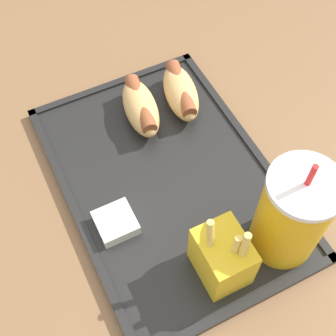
{
  "coord_description": "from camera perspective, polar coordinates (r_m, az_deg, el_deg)",
  "views": [
    {
      "loc": [
        0.32,
        -0.19,
        1.31
      ],
      "look_at": [
        -0.01,
        -0.03,
        0.74
      ],
      "focal_mm": 50.0,
      "sensor_mm": 36.0,
      "label": 1
    }
  ],
  "objects": [
    {
      "name": "ground_plane",
      "position": [
        1.36,
        1.43,
        -17.03
      ],
      "size": [
        8.0,
        8.0,
        0.0
      ],
      "primitive_type": "plane",
      "color": "gray"
    },
    {
      "name": "dining_table",
      "position": [
        1.03,
        1.85,
        -11.69
      ],
      "size": [
        1.47,
        0.98,
        0.7
      ],
      "color": "brown",
      "rests_on": "ground_plane"
    },
    {
      "name": "food_tray",
      "position": [
        0.7,
        0.0,
        -1.53
      ],
      "size": [
        0.44,
        0.3,
        0.01
      ],
      "color": "black",
      "rests_on": "dining_table"
    },
    {
      "name": "soda_cup",
      "position": [
        0.6,
        14.92,
        -5.48
      ],
      "size": [
        0.09,
        0.09,
        0.19
      ],
      "color": "gold",
      "rests_on": "food_tray"
    },
    {
      "name": "hot_dog_far",
      "position": [
        0.77,
        1.57,
        9.27
      ],
      "size": [
        0.13,
        0.07,
        0.05
      ],
      "color": "tan",
      "rests_on": "food_tray"
    },
    {
      "name": "hot_dog_near",
      "position": [
        0.75,
        -3.36,
        7.44
      ],
      "size": [
        0.12,
        0.07,
        0.05
      ],
      "color": "tan",
      "rests_on": "food_tray"
    },
    {
      "name": "fries_carton",
      "position": [
        0.6,
        6.68,
        -10.71
      ],
      "size": [
        0.07,
        0.06,
        0.13
      ],
      "color": "gold",
      "rests_on": "food_tray"
    },
    {
      "name": "sauce_cup_mayo",
      "position": [
        0.66,
        -6.39,
        -6.6
      ],
      "size": [
        0.05,
        0.05,
        0.02
      ],
      "color": "silver",
      "rests_on": "food_tray"
    }
  ]
}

